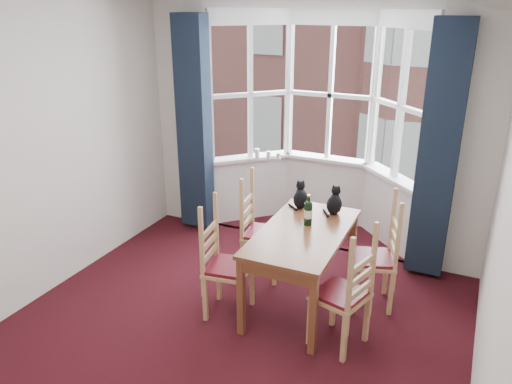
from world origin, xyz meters
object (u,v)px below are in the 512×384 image
Objects in this scene: wine_bottle at (308,212)px; candle_extra at (278,156)px; cat_left at (301,197)px; candle_short at (268,155)px; dining_table at (303,240)px; cat_right at (334,203)px; chair_left_near at (219,267)px; chair_right_near at (350,300)px; chair_right_far at (382,260)px; chair_left_far at (255,233)px; candle_tall at (257,153)px.

wine_bottle is 3.67× the size of candle_extra.
cat_left is 1.46m from candle_short.
cat_right is at bearing 74.70° from dining_table.
wine_bottle reaches higher than candle_extra.
chair_left_near is at bearing -137.89° from wine_bottle.
cat_right reaches higher than cat_left.
candle_extra reaches higher than dining_table.
chair_right_near is at bearing -45.32° from wine_bottle.
chair_right_far is at bearing -11.53° from cat_left.
dining_table is 0.82m from chair_left_near.
chair_left_near and chair_left_far have the same top height.
chair_left_far is 0.63m from cat_left.
chair_right_near is at bearing -97.76° from chair_right_far.
candle_short is (-1.78, 1.35, 0.45)m from chair_right_far.
chair_right_near is at bearing -37.80° from dining_table.
chair_left_near is 3.03× the size of wine_bottle.
candle_tall is at bearing -168.49° from candle_short.
chair_left_near is 1.00× the size of chair_left_far.
chair_right_far is 3.22× the size of cat_left.
candle_tall is 0.15m from candle_short.
candle_tall is 1.42× the size of candle_extra.
chair_right_far is at bearing -0.65° from chair_left_far.
cat_left reaches higher than candle_short.
chair_right_far is 1.02m from cat_left.
wine_bottle is 1.94m from candle_tall.
chair_right_near is at bearing -51.92° from candle_short.
chair_left_near is 1.24m from chair_right_near.
candle_short is (-0.87, 1.17, 0.02)m from cat_left.
wine_bottle is at bearing -17.33° from chair_left_far.
candle_extra is at bearing 102.77° from chair_left_far.
wine_bottle is at bearing -111.93° from cat_right.
chair_left_near is 2.22m from candle_tall.
chair_right_far is at bearing -34.45° from candle_tall.
cat_left reaches higher than chair_left_near.
chair_right_near is 11.10× the size of candle_extra.
cat_left reaches higher than dining_table.
chair_right_near is at bearing -0.58° from chair_left_near.
chair_left_far is 1.00× the size of chair_right_near.
cat_left is 1.40m from candle_extra.
chair_right_near is 0.79m from chair_right_far.
candle_extra is at bearing 125.60° from chair_right_near.
cat_left is at bearing -48.11° from candle_tall.
chair_left_far is 1.50m from candle_tall.
candle_tall is (-1.24, 1.65, 0.24)m from dining_table.
chair_right_near reaches higher than dining_table.
candle_tall is at bearing 114.11° from chair_left_far.
cat_right is (0.14, 0.51, 0.21)m from dining_table.
candle_short is (-1.67, 2.13, 0.45)m from chair_right_near.
cat_left is at bearing 112.89° from dining_table.
chair_right_far is 2.38m from candle_tall.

